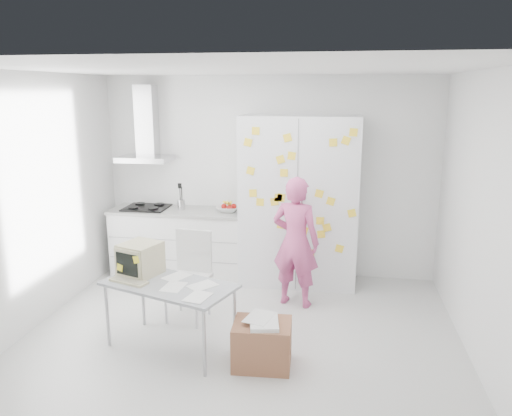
% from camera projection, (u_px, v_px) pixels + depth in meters
% --- Properties ---
extents(floor, '(4.50, 4.00, 0.02)m').
position_uv_depth(floor, '(241.00, 339.00, 5.18)').
color(floor, silver).
rests_on(floor, ground).
extents(walls, '(4.52, 4.01, 2.70)m').
position_uv_depth(walls, '(252.00, 197.00, 5.55)').
color(walls, white).
rests_on(walls, ground).
extents(ceiling, '(4.50, 4.00, 0.02)m').
position_uv_depth(ceiling, '(239.00, 69.00, 4.55)').
color(ceiling, white).
rests_on(ceiling, walls).
extents(counter_run, '(1.84, 0.63, 1.28)m').
position_uv_depth(counter_run, '(179.00, 241.00, 6.89)').
color(counter_run, white).
rests_on(counter_run, ground).
extents(range_hood, '(0.70, 0.48, 1.01)m').
position_uv_depth(range_hood, '(146.00, 132.00, 6.75)').
color(range_hood, silver).
rests_on(range_hood, walls).
extents(tall_cabinet, '(1.50, 0.68, 2.20)m').
position_uv_depth(tall_cabinet, '(299.00, 201.00, 6.45)').
color(tall_cabinet, silver).
rests_on(tall_cabinet, ground).
extents(person, '(0.64, 0.50, 1.55)m').
position_uv_depth(person, '(296.00, 242.00, 5.83)').
color(person, '#CA4E88').
rests_on(person, ground).
extents(desk, '(1.41, 1.01, 1.01)m').
position_uv_depth(desk, '(150.00, 270.00, 4.96)').
color(desk, '#95999F').
rests_on(desk, ground).
extents(chair, '(0.50, 0.50, 0.99)m').
position_uv_depth(chair, '(190.00, 270.00, 5.55)').
color(chair, silver).
rests_on(chair, ground).
extents(cardboard_box, '(0.55, 0.45, 0.47)m').
position_uv_depth(cardboard_box, '(262.00, 343.00, 4.62)').
color(cardboard_box, brown).
rests_on(cardboard_box, ground).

